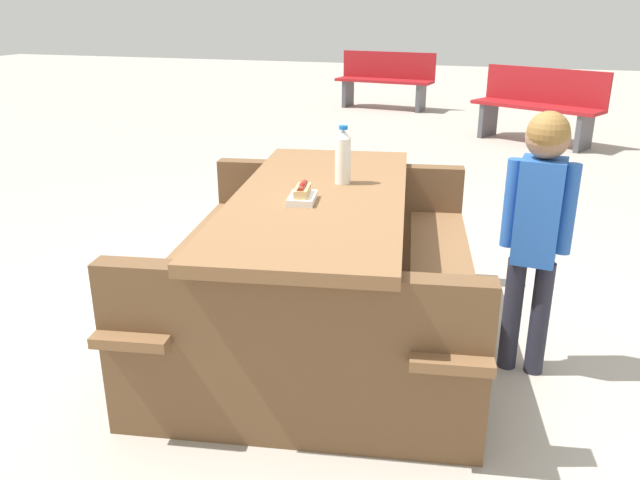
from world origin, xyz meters
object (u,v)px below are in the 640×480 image
at_px(soda_bottle, 343,157).
at_px(hotdog_tray, 302,195).
at_px(picnic_table, 320,256).
at_px(park_bench_mid, 539,104).
at_px(park_bench_far, 386,79).
at_px(child_in_coat, 538,213).

bearing_deg(soda_bottle, hotdog_tray, -13.73).
bearing_deg(soda_bottle, picnic_table, -14.62).
relative_size(park_bench_mid, park_bench_far, 0.99).
relative_size(picnic_table, park_bench_mid, 1.32).
bearing_deg(child_in_coat, soda_bottle, -100.85).
bearing_deg(park_bench_far, child_in_coat, 16.70).
height_order(picnic_table, park_bench_mid, park_bench_mid).
bearing_deg(child_in_coat, park_bench_mid, 179.37).
xyz_separation_m(soda_bottle, park_bench_far, (-7.16, -1.31, -0.43)).
bearing_deg(hotdog_tray, soda_bottle, 166.27).
bearing_deg(soda_bottle, park_bench_mid, 169.53).
distance_m(picnic_table, hotdog_tray, 0.37).
height_order(park_bench_mid, park_bench_far, same).
xyz_separation_m(child_in_coat, park_bench_mid, (-5.29, 0.06, -0.29)).
bearing_deg(park_bench_mid, child_in_coat, -0.63).
xyz_separation_m(soda_bottle, child_in_coat, (0.17, 0.89, -0.14)).
bearing_deg(picnic_table, park_bench_far, -170.28).
height_order(soda_bottle, hotdog_tray, soda_bottle).
xyz_separation_m(hotdog_tray, park_bench_far, (-7.50, -1.23, -0.33)).
xyz_separation_m(park_bench_mid, park_bench_far, (-2.04, -2.26, 0.00)).
height_order(hotdog_tray, park_bench_far, park_bench_far).
relative_size(soda_bottle, park_bench_far, 0.18).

